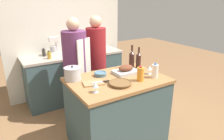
# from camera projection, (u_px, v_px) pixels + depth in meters

# --- Properties ---
(ground_plane) EXTENTS (12.00, 12.00, 0.00)m
(ground_plane) POSITION_uv_depth(u_px,v_px,m) (117.00, 138.00, 2.87)
(ground_plane) COLOR #8E6642
(kitchen_island) EXTENTS (1.23, 0.86, 0.92)m
(kitchen_island) POSITION_uv_depth(u_px,v_px,m) (117.00, 110.00, 2.72)
(kitchen_island) COLOR #3D565B
(kitchen_island) RESTS_ON ground_plane
(back_counter) EXTENTS (1.88, 0.60, 0.92)m
(back_counter) POSITION_uv_depth(u_px,v_px,m) (75.00, 76.00, 3.93)
(back_counter) COLOR #3D565B
(back_counter) RESTS_ON ground_plane
(back_wall) EXTENTS (2.38, 0.10, 2.55)m
(back_wall) POSITION_uv_depth(u_px,v_px,m) (66.00, 32.00, 3.95)
(back_wall) COLOR silver
(back_wall) RESTS_ON ground_plane
(roasting_pan) EXTENTS (0.34, 0.24, 0.12)m
(roasting_pan) POSITION_uv_depth(u_px,v_px,m) (126.00, 70.00, 2.73)
(roasting_pan) COLOR #BCBCC1
(roasting_pan) RESTS_ON kitchen_island
(wicker_basket) EXTENTS (0.28, 0.28, 0.04)m
(wicker_basket) POSITION_uv_depth(u_px,v_px,m) (120.00, 83.00, 2.37)
(wicker_basket) COLOR brown
(wicker_basket) RESTS_ON kitchen_island
(cutting_board) EXTENTS (0.28, 0.22, 0.02)m
(cutting_board) POSITION_uv_depth(u_px,v_px,m) (93.00, 83.00, 2.41)
(cutting_board) COLOR #AD7F51
(cutting_board) RESTS_ON kitchen_island
(stock_pot) EXTENTS (0.21, 0.21, 0.19)m
(stock_pot) POSITION_uv_depth(u_px,v_px,m) (73.00, 74.00, 2.50)
(stock_pot) COLOR #B7B7BC
(stock_pot) RESTS_ON kitchen_island
(mixing_bowl) EXTENTS (0.17, 0.17, 0.05)m
(mixing_bowl) POSITION_uv_depth(u_px,v_px,m) (100.00, 74.00, 2.66)
(mixing_bowl) COLOR slate
(mixing_bowl) RESTS_ON kitchen_island
(juice_jug) EXTENTS (0.09, 0.09, 0.19)m
(juice_jug) POSITION_uv_depth(u_px,v_px,m) (140.00, 74.00, 2.47)
(juice_jug) COLOR orange
(juice_jug) RESTS_ON kitchen_island
(milk_jug) EXTENTS (0.08, 0.08, 0.19)m
(milk_jug) POSITION_uv_depth(u_px,v_px,m) (155.00, 71.00, 2.58)
(milk_jug) COLOR white
(milk_jug) RESTS_ON kitchen_island
(wine_bottle_green) EXTENTS (0.07, 0.07, 0.31)m
(wine_bottle_green) POSITION_uv_depth(u_px,v_px,m) (138.00, 60.00, 2.95)
(wine_bottle_green) COLOR #381E19
(wine_bottle_green) RESTS_ON kitchen_island
(wine_bottle_dark) EXTENTS (0.08, 0.08, 0.34)m
(wine_bottle_dark) POSITION_uv_depth(u_px,v_px,m) (132.00, 59.00, 2.95)
(wine_bottle_dark) COLOR #381E19
(wine_bottle_dark) RESTS_ON kitchen_island
(wine_glass_left) EXTENTS (0.07, 0.07, 0.12)m
(wine_glass_left) POSITION_uv_depth(u_px,v_px,m) (150.00, 68.00, 2.70)
(wine_glass_left) COLOR silver
(wine_glass_left) RESTS_ON kitchen_island
(wine_glass_right) EXTENTS (0.07, 0.07, 0.12)m
(wine_glass_right) POSITION_uv_depth(u_px,v_px,m) (95.00, 85.00, 2.16)
(wine_glass_right) COLOR silver
(wine_glass_right) RESTS_ON kitchen_island
(knife_chef) EXTENTS (0.23, 0.08, 0.01)m
(knife_chef) POSITION_uv_depth(u_px,v_px,m) (101.00, 82.00, 2.41)
(knife_chef) COLOR #B7B7BC
(knife_chef) RESTS_ON cutting_board
(stand_mixer) EXTENTS (0.18, 0.14, 0.33)m
(stand_mixer) POSITION_uv_depth(u_px,v_px,m) (55.00, 47.00, 3.66)
(stand_mixer) COLOR silver
(stand_mixer) RESTS_ON back_counter
(condiment_bottle_tall) EXTENTS (0.06, 0.06, 0.15)m
(condiment_bottle_tall) POSITION_uv_depth(u_px,v_px,m) (44.00, 53.00, 3.58)
(condiment_bottle_tall) COLOR #332D28
(condiment_bottle_tall) RESTS_ON back_counter
(condiment_bottle_short) EXTENTS (0.07, 0.07, 0.14)m
(condiment_bottle_short) POSITION_uv_depth(u_px,v_px,m) (49.00, 55.00, 3.43)
(condiment_bottle_short) COLOR #B28E2D
(condiment_bottle_short) RESTS_ON back_counter
(condiment_bottle_extra) EXTENTS (0.05, 0.05, 0.14)m
(condiment_bottle_extra) POSITION_uv_depth(u_px,v_px,m) (78.00, 50.00, 3.82)
(condiment_bottle_extra) COLOR #332D28
(condiment_bottle_extra) RESTS_ON back_counter
(person_cook_aproned) EXTENTS (0.40, 0.42, 1.64)m
(person_cook_aproned) POSITION_uv_depth(u_px,v_px,m) (76.00, 67.00, 3.08)
(person_cook_aproned) COLOR beige
(person_cook_aproned) RESTS_ON ground_plane
(person_cook_guest) EXTENTS (0.32, 0.32, 1.65)m
(person_cook_guest) POSITION_uv_depth(u_px,v_px,m) (96.00, 60.00, 3.34)
(person_cook_guest) COLOR beige
(person_cook_guest) RESTS_ON ground_plane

